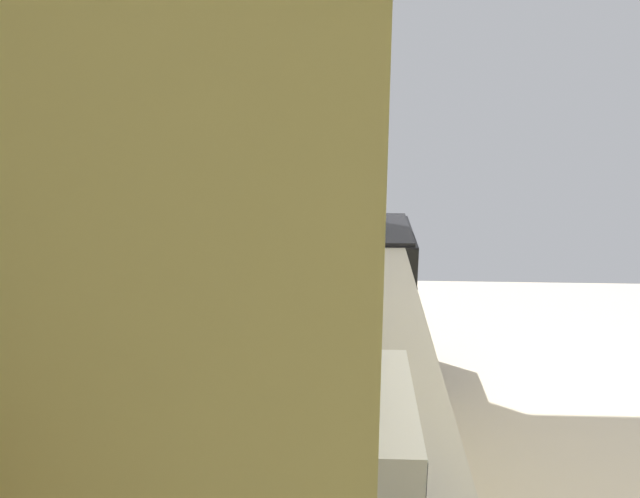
# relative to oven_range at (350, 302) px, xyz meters

# --- Properties ---
(wall_back) EXTENTS (4.23, 0.12, 2.69)m
(wall_back) POSITION_rel_oven_range_xyz_m (-1.66, 0.40, 0.88)
(wall_back) COLOR beige
(wall_back) RESTS_ON ground_plane
(upper_cabinets) EXTENTS (2.10, 0.33, 0.57)m
(upper_cabinets) POSITION_rel_oven_range_xyz_m (-2.02, 0.18, 1.28)
(upper_cabinets) COLOR #DDCD77
(oven_range) EXTENTS (0.65, 0.69, 1.07)m
(oven_range) POSITION_rel_oven_range_xyz_m (0.00, 0.00, 0.00)
(oven_range) COLOR black
(oven_range) RESTS_ON ground_plane
(microwave) EXTENTS (0.44, 0.36, 0.27)m
(microwave) POSITION_rel_oven_range_xyz_m (-2.24, 0.06, 0.56)
(microwave) COLOR white
(microwave) RESTS_ON counter_run
(bowl) EXTENTS (0.14, 0.14, 0.06)m
(bowl) POSITION_rel_oven_range_xyz_m (-1.79, -0.00, 0.46)
(bowl) COLOR gold
(bowl) RESTS_ON counter_run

